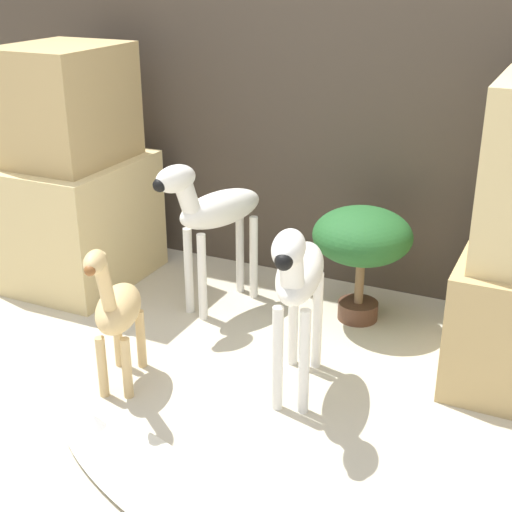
% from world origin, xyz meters
% --- Properties ---
extents(ground_plane, '(14.00, 14.00, 0.00)m').
position_xyz_m(ground_plane, '(0.00, 0.00, 0.00)').
color(ground_plane, beige).
extents(wall_back, '(6.40, 0.08, 2.20)m').
position_xyz_m(wall_back, '(0.00, 1.34, 1.10)').
color(wall_back, '#473D33').
rests_on(wall_back, ground_plane).
extents(rock_pillar_left, '(0.56, 0.67, 1.11)m').
position_xyz_m(rock_pillar_left, '(-1.04, 0.81, 0.50)').
color(rock_pillar_left, '#DBC184').
rests_on(rock_pillar_left, ground_plane).
extents(zebra_right, '(0.24, 0.57, 0.70)m').
position_xyz_m(zebra_right, '(0.29, 0.31, 0.46)').
color(zebra_right, white).
rests_on(zebra_right, ground_plane).
extents(zebra_left, '(0.31, 0.56, 0.70)m').
position_xyz_m(zebra_left, '(-0.30, 0.79, 0.46)').
color(zebra_left, white).
rests_on(zebra_left, ground_plane).
extents(giraffe_figurine, '(0.24, 0.43, 0.61)m').
position_xyz_m(giraffe_figurine, '(-0.31, 0.10, 0.31)').
color(giraffe_figurine, tan).
rests_on(giraffe_figurine, ground_plane).
extents(potted_palm_front, '(0.42, 0.42, 0.50)m').
position_xyz_m(potted_palm_front, '(0.32, 0.96, 0.37)').
color(potted_palm_front, '#513323').
rests_on(potted_palm_front, ground_plane).
extents(surfboard, '(0.96, 0.60, 0.08)m').
position_xyz_m(surfboard, '(0.07, -0.31, 0.02)').
color(surfboard, silver).
rests_on(surfboard, ground_plane).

